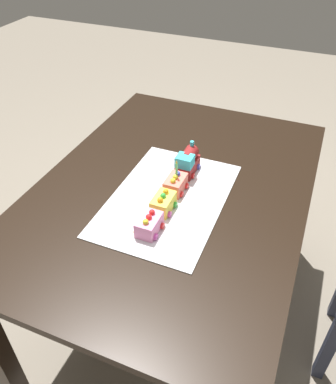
{
  "coord_description": "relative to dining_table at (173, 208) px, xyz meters",
  "views": [
    {
      "loc": [
        1.1,
        0.43,
        1.67
      ],
      "look_at": [
        0.08,
        0.01,
        0.77
      ],
      "focal_mm": 36.62,
      "sensor_mm": 36.0,
      "label": 1
    }
  ],
  "objects": [
    {
      "name": "cake_car_hopper_bubblegum",
      "position": [
        0.26,
        0.02,
        0.14
      ],
      "size": [
        0.1,
        0.08,
        0.07
      ],
      "color": "pink",
      "rests_on": "cake_board"
    },
    {
      "name": "dining_table",
      "position": [
        0.0,
        0.0,
        0.0
      ],
      "size": [
        1.4,
        1.0,
        0.74
      ],
      "color": "black",
      "rests_on": "ground"
    },
    {
      "name": "cake_car_tanker_lemon",
      "position": [
        0.14,
        0.02,
        0.14
      ],
      "size": [
        0.1,
        0.08,
        0.07
      ],
      "color": "#F4E04C",
      "rests_on": "cake_board"
    },
    {
      "name": "birthday_candle",
      "position": [
        0.01,
        0.02,
        0.21
      ],
      "size": [
        0.01,
        0.01,
        0.06
      ],
      "color": "#66D872",
      "rests_on": "cake_car_flatbed_coral"
    },
    {
      "name": "ground_plane",
      "position": [
        0.0,
        0.0,
        -0.63
      ],
      "size": [
        8.0,
        8.0,
        0.0
      ],
      "primitive_type": "plane",
      "color": "gray"
    },
    {
      "name": "cake_locomotive",
      "position": [
        -0.11,
        0.02,
        0.16
      ],
      "size": [
        0.14,
        0.08,
        0.12
      ],
      "color": "maroon",
      "rests_on": "cake_board"
    },
    {
      "name": "cake_board",
      "position": [
        0.08,
        0.01,
        0.11
      ],
      "size": [
        0.6,
        0.4,
        0.0
      ],
      "primitive_type": "cube",
      "color": "silver",
      "rests_on": "dining_table"
    },
    {
      "name": "cake_car_flatbed_coral",
      "position": [
        0.02,
        0.02,
        0.14
      ],
      "size": [
        0.1,
        0.08,
        0.07
      ],
      "color": "#F27260",
      "rests_on": "cake_board"
    }
  ]
}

